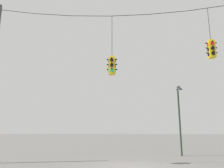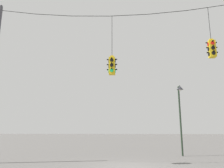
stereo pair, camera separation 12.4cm
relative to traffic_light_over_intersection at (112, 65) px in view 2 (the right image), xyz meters
name	(u,v)px [view 2 (the right image)]	position (x,y,z in m)	size (l,w,h in m)	color
ground_plane	(130,167)	(0.94, -0.42, -5.33)	(200.00, 200.00, 0.00)	#565451
span_wire	(128,11)	(0.94, 0.00, 3.30)	(15.93, 0.03, 0.78)	black
traffic_light_over_intersection	(112,65)	(0.00, 0.00, 0.00)	(0.58, 0.58, 3.58)	yellow
traffic_light_near_right_pole	(212,49)	(5.51, 0.00, 0.81)	(0.58, 0.58, 2.99)	yellow
street_lamp	(180,104)	(4.53, 4.23, -1.77)	(0.45, 0.79, 4.93)	#233323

